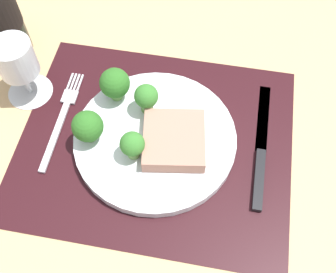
# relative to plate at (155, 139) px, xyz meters

# --- Properties ---
(ground_plane) EXTENTS (1.40, 1.10, 0.03)m
(ground_plane) POSITION_rel_plate_xyz_m (0.00, 0.00, -0.03)
(ground_plane) COLOR tan
(placemat) EXTENTS (0.43, 0.36, 0.00)m
(placemat) POSITION_rel_plate_xyz_m (0.00, 0.00, -0.01)
(placemat) COLOR black
(placemat) RESTS_ON ground_plane
(plate) EXTENTS (0.25, 0.25, 0.02)m
(plate) POSITION_rel_plate_xyz_m (0.00, 0.00, 0.00)
(plate) COLOR silver
(plate) RESTS_ON placemat
(steak) EXTENTS (0.11, 0.11, 0.02)m
(steak) POSITION_rel_plate_xyz_m (0.03, -0.01, 0.02)
(steak) COLOR tan
(steak) RESTS_ON plate
(broccoli_back_left) EXTENTS (0.05, 0.05, 0.06)m
(broccoli_back_left) POSITION_rel_plate_xyz_m (-0.10, -0.02, 0.04)
(broccoli_back_left) COLOR #5B8942
(broccoli_back_left) RESTS_ON plate
(broccoli_near_fork) EXTENTS (0.04, 0.04, 0.05)m
(broccoli_near_fork) POSITION_rel_plate_xyz_m (-0.03, -0.04, 0.04)
(broccoli_near_fork) COLOR #6B994C
(broccoli_near_fork) RESTS_ON plate
(broccoli_near_steak) EXTENTS (0.04, 0.04, 0.05)m
(broccoli_near_steak) POSITION_rel_plate_xyz_m (-0.02, 0.05, 0.04)
(broccoli_near_steak) COLOR #6B994C
(broccoli_near_steak) RESTS_ON plate
(broccoli_center) EXTENTS (0.05, 0.05, 0.06)m
(broccoli_center) POSITION_rel_plate_xyz_m (-0.08, 0.06, 0.04)
(broccoli_center) COLOR #6B994C
(broccoli_center) RESTS_ON plate
(fork) EXTENTS (0.02, 0.19, 0.01)m
(fork) POSITION_rel_plate_xyz_m (-0.16, 0.01, -0.01)
(fork) COLOR silver
(fork) RESTS_ON placemat
(knife) EXTENTS (0.02, 0.23, 0.01)m
(knife) POSITION_rel_plate_xyz_m (0.17, 0.01, -0.00)
(knife) COLOR black
(knife) RESTS_ON placemat
(wine_glass) EXTENTS (0.08, 0.08, 0.11)m
(wine_glass) POSITION_rel_plate_xyz_m (-0.23, 0.06, 0.06)
(wine_glass) COLOR silver
(wine_glass) RESTS_ON ground_plane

